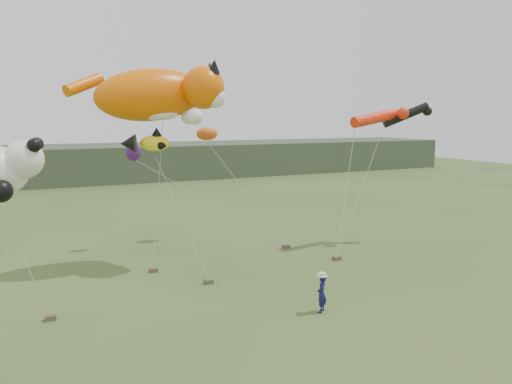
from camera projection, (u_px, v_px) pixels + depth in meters
ground at (321, 304)px, 19.46m from camera, size 120.00×120.00×0.00m
headland at (87, 164)px, 57.72m from camera, size 90.00×13.00×4.00m
festival_attendant at (322, 294)px, 18.55m from camera, size 0.61×0.61×1.43m
sandbag_anchors at (220, 271)px, 23.28m from camera, size 14.08×5.40×0.19m
cat_kite at (163, 94)px, 23.74m from camera, size 7.25×3.87×3.14m
fish_kite at (145, 143)px, 23.33m from camera, size 2.44×1.61×1.19m
tube_kites at (391, 116)px, 28.49m from camera, size 5.31×1.44×1.48m
misc_kites at (179, 141)px, 28.50m from camera, size 5.49×1.02×1.80m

